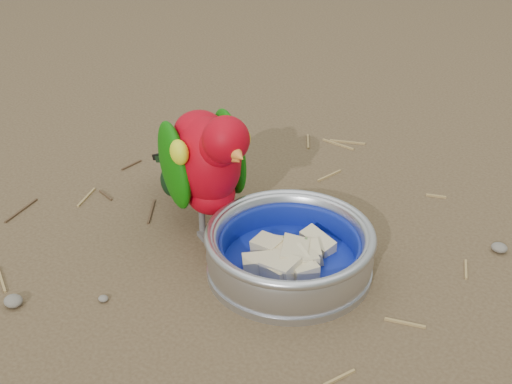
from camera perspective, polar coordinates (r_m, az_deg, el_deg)
The scene contains 6 objects.
ground at distance 0.90m, azimuth 1.28°, elevation -7.47°, with size 60.00×60.00×0.00m, color brown.
food_bowl at distance 0.91m, azimuth 2.68°, elevation -5.97°, with size 0.21×0.21×0.02m, color #B2B2BA.
bowl_wall at distance 0.90m, azimuth 2.72°, elevation -4.43°, with size 0.21×0.21×0.04m, color #B2B2BA, non-canonical shape.
fruit_wedges at distance 0.90m, azimuth 2.71°, elevation -4.80°, with size 0.13×0.13×0.03m, color beige, non-canonical shape.
lory_parrot at distance 0.95m, azimuth -3.89°, elevation 1.69°, with size 0.11×0.23×0.19m, color #AD0211, non-canonical shape.
ground_debris at distance 0.95m, azimuth 0.87°, elevation -4.91°, with size 0.90×0.80×0.01m, color #9D7E49, non-canonical shape.
Camera 1 is at (0.37, -0.60, 0.55)m, focal length 50.00 mm.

